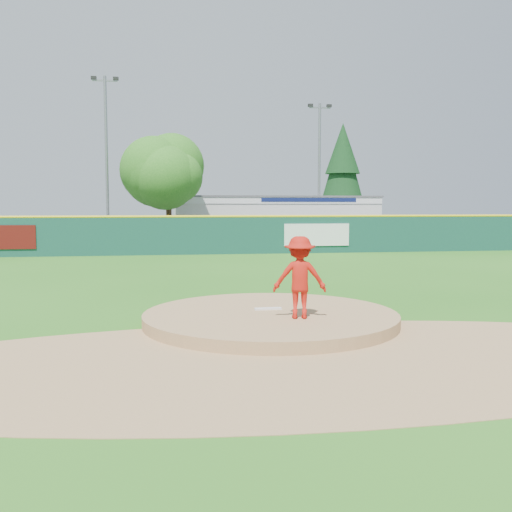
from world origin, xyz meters
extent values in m
plane|color=#286B19|center=(0.00, 0.00, 0.00)|extent=(120.00, 120.00, 0.00)
cylinder|color=#9E774C|center=(0.00, 0.00, 0.00)|extent=(5.50, 5.50, 0.50)
cube|color=white|center=(0.00, 0.30, 0.27)|extent=(0.60, 0.15, 0.04)
cylinder|color=#9E774C|center=(0.00, -3.00, 0.01)|extent=(15.40, 15.40, 0.01)
cube|color=#38383A|center=(0.00, 27.00, 0.01)|extent=(44.00, 16.00, 0.02)
imported|color=red|center=(0.47, -0.73, 1.09)|extent=(1.18, 0.81, 1.68)
imported|color=silver|center=(-3.91, 21.44, 0.69)|extent=(5.27, 3.69, 1.34)
cube|color=silver|center=(6.00, 32.00, 1.60)|extent=(15.00, 8.00, 3.20)
cube|color=white|center=(6.00, 27.98, 3.00)|extent=(15.00, 0.06, 0.55)
cube|color=#0F194C|center=(8.00, 27.94, 3.00)|extent=(7.00, 0.03, 0.28)
cube|color=#59595B|center=(6.00, 32.00, 3.25)|extent=(15.20, 8.20, 0.12)
cube|color=white|center=(5.87, 17.92, 1.00)|extent=(3.60, 0.04, 1.20)
cube|color=#144239|center=(0.00, 18.00, 1.00)|extent=(40.00, 0.10, 2.00)
cylinder|color=yellow|center=(0.00, 18.00, 2.00)|extent=(40.00, 0.14, 0.14)
cylinder|color=#382314|center=(-2.00, 25.00, 1.30)|extent=(0.36, 0.36, 2.60)
sphere|color=#387F23|center=(-2.00, 25.00, 4.56)|extent=(5.60, 5.60, 5.60)
cylinder|color=#382314|center=(13.00, 36.00, 0.80)|extent=(0.40, 0.40, 1.60)
cone|color=#113A16|center=(13.00, 36.00, 5.55)|extent=(4.40, 4.40, 7.90)
cylinder|color=gray|center=(-6.00, 27.00, 5.50)|extent=(0.20, 0.20, 11.00)
cube|color=gray|center=(-6.00, 27.00, 10.70)|extent=(1.60, 0.10, 0.10)
cube|color=black|center=(-6.70, 27.00, 10.85)|extent=(0.35, 0.25, 0.20)
cube|color=black|center=(-5.30, 27.00, 10.85)|extent=(0.35, 0.25, 0.20)
cylinder|color=gray|center=(9.00, 29.00, 5.00)|extent=(0.20, 0.20, 10.00)
cube|color=gray|center=(9.00, 29.00, 9.70)|extent=(1.60, 0.10, 0.10)
cube|color=black|center=(8.30, 29.00, 9.85)|extent=(0.35, 0.25, 0.20)
cube|color=black|center=(9.70, 29.00, 9.85)|extent=(0.35, 0.25, 0.20)
camera|label=1|loc=(-2.23, -12.00, 2.54)|focal=40.00mm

